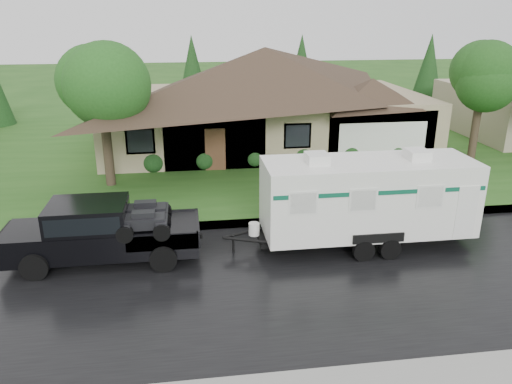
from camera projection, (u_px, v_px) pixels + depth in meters
ground at (270, 250)px, 16.82m from camera, size 140.00×140.00×0.00m
road at (280, 280)px, 14.96m from camera, size 140.00×8.00×0.01m
curb at (260, 222)px, 18.89m from camera, size 140.00×0.50×0.15m
lawn at (230, 142)px, 30.78m from camera, size 140.00×26.00×0.15m
house_main at (270, 86)px, 28.81m from camera, size 19.44×10.80×6.90m
tree_left_green at (101, 87)px, 21.37m from camera, size 3.85×3.85×6.38m
tree_right_green at (483, 78)px, 25.60m from camera, size 3.70×3.70×6.13m
shrub_row at (278, 156)px, 25.53m from camera, size 13.60×1.00×1.00m
pickup_truck at (99, 230)px, 15.80m from camera, size 5.99×2.28×2.00m
travel_trailer at (367, 196)px, 16.71m from camera, size 7.39×2.60×3.32m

